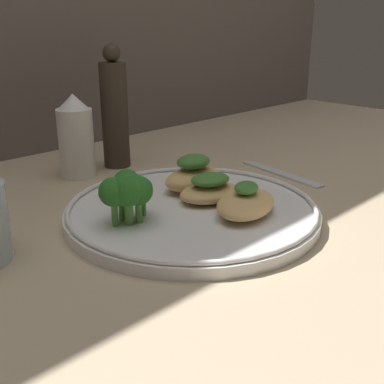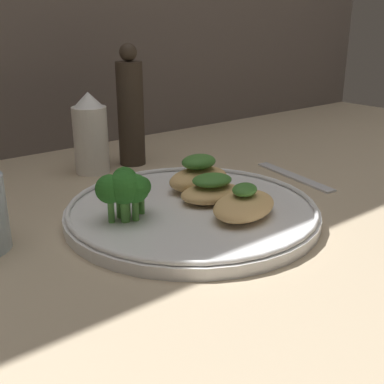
{
  "view_description": "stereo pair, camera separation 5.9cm",
  "coord_description": "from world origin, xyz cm",
  "views": [
    {
      "loc": [
        -38.98,
        -39.49,
        23.56
      ],
      "look_at": [
        0.0,
        0.0,
        3.4
      ],
      "focal_mm": 45.0,
      "sensor_mm": 36.0,
      "label": 1
    },
    {
      "loc": [
        -34.57,
        -43.41,
        23.56
      ],
      "look_at": [
        0.0,
        0.0,
        3.4
      ],
      "focal_mm": 45.0,
      "sensor_mm": 36.0,
      "label": 2
    }
  ],
  "objects": [
    {
      "name": "pepper_grinder",
      "position": [
        6.81,
        24.84,
        9.14
      ],
      "size": [
        4.37,
        4.37,
        19.82
      ],
      "color": "#382D23",
      "rests_on": "ground_plane"
    },
    {
      "name": "plate",
      "position": [
        0.0,
        0.0,
        0.99
      ],
      "size": [
        31.43,
        31.43,
        2.0
      ],
      "color": "white",
      "rests_on": "ground_plane"
    },
    {
      "name": "ground_plane",
      "position": [
        0.0,
        0.0,
        -0.5
      ],
      "size": [
        180.0,
        180.0,
        1.0
      ],
      "primitive_type": "cube",
      "color": "tan"
    },
    {
      "name": "fork",
      "position": [
        22.5,
        2.57,
        0.3
      ],
      "size": [
        4.27,
        16.28,
        0.6
      ],
      "color": "silver",
      "rests_on": "ground_plane"
    },
    {
      "name": "grilled_meat_front",
      "position": [
        2.99,
        -6.08,
        2.87
      ],
      "size": [
        11.2,
        9.25,
        4.05
      ],
      "color": "tan",
      "rests_on": "plate"
    },
    {
      "name": "grilled_meat_middle",
      "position": [
        3.23,
        0.15,
        2.89
      ],
      "size": [
        9.43,
        7.61,
        3.61
      ],
      "color": "tan",
      "rests_on": "plate"
    },
    {
      "name": "broccoli_bunch",
      "position": [
        -8.42,
        1.82,
        5.25
      ],
      "size": [
        7.07,
        5.07,
        6.12
      ],
      "color": "#569942",
      "rests_on": "plate"
    },
    {
      "name": "grilled_meat_back",
      "position": [
        4.83,
        4.61,
        3.37
      ],
      "size": [
        9.21,
        6.11,
        4.88
      ],
      "color": "tan",
      "rests_on": "plate"
    },
    {
      "name": "sauce_bottle",
      "position": [
        -0.72,
        24.84,
        6.16
      ],
      "size": [
        5.45,
        5.45,
        12.87
      ],
      "color": "white",
      "rests_on": "ground_plane"
    }
  ]
}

